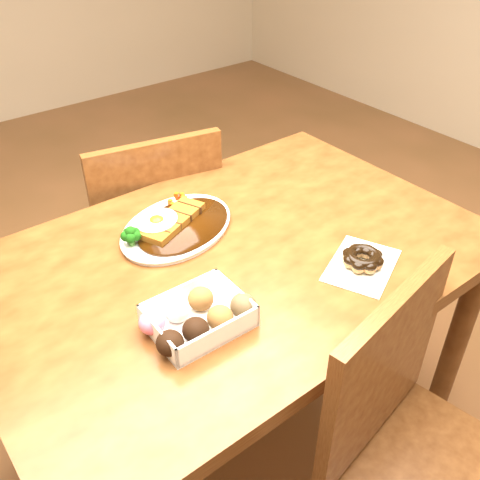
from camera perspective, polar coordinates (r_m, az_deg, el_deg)
ground at (r=1.82m, az=-0.44°, el=-20.56°), size 6.00×6.00×0.00m
table at (r=1.33m, az=-0.56°, el=-4.75°), size 1.20×0.80×0.75m
chair_far at (r=1.82m, az=-9.35°, el=0.58°), size 0.50×0.50×0.87m
chair_near at (r=1.27m, az=18.74°, el=-21.59°), size 0.48×0.48×0.87m
katsu_curry_plate at (r=1.34m, az=-7.04°, el=1.56°), size 0.38×0.32×0.06m
donut_box at (r=1.06m, az=-4.62°, el=-8.12°), size 0.22×0.15×0.05m
pon_de_ring at (r=1.24m, az=12.95°, el=-1.99°), size 0.23×0.20×0.04m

